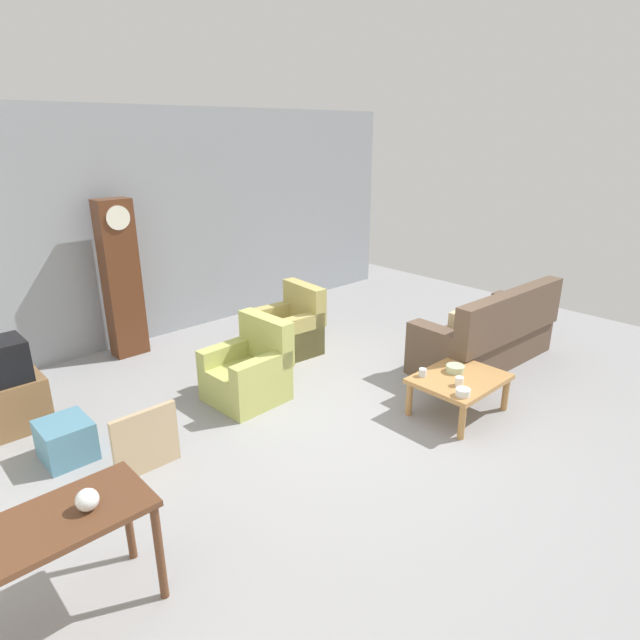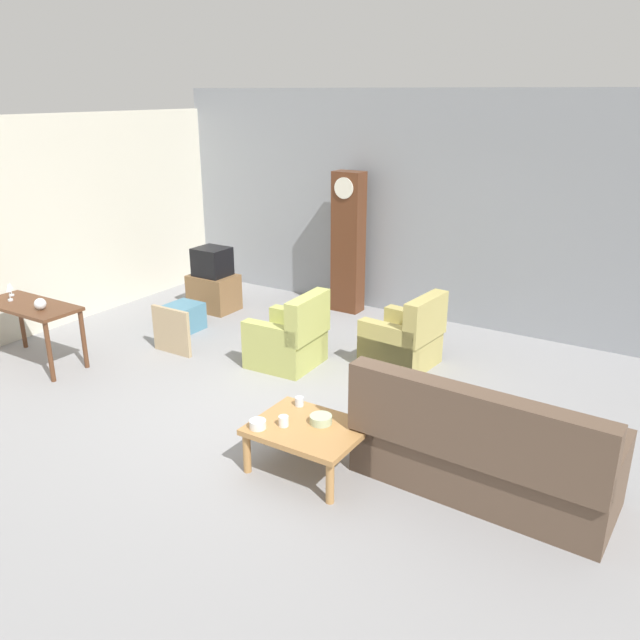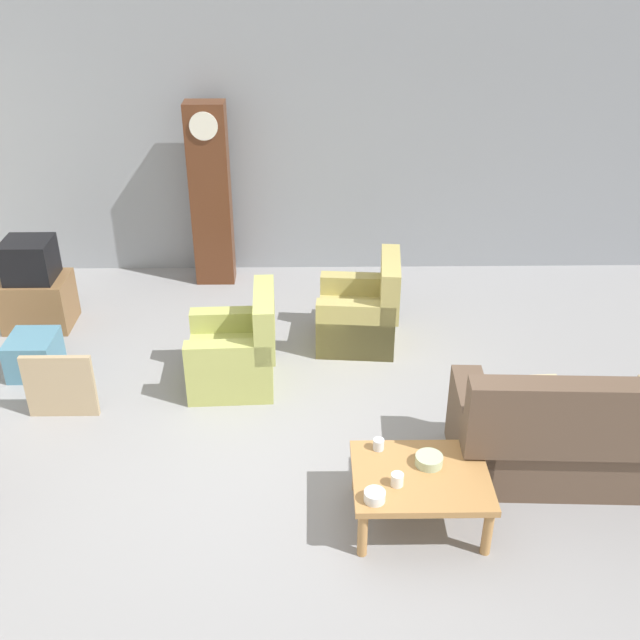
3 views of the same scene
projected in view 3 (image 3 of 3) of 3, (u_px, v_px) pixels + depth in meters
ground_plane at (301, 451)px, 6.10m from camera, size 10.40×10.40×0.00m
garage_door_wall at (302, 136)px, 8.45m from camera, size 8.40×0.16×3.20m
couch_floral at (594, 437)px, 5.69m from camera, size 2.13×0.97×1.04m
armchair_olive_near at (236, 354)px, 6.83m from camera, size 0.82×0.79×0.92m
armchair_olive_far at (361, 315)px, 7.47m from camera, size 0.85×0.83×0.92m
coffee_table_wood at (420, 481)px, 5.25m from camera, size 0.96×0.76×0.42m
grandfather_clock at (211, 195)px, 8.35m from camera, size 0.44×0.30×2.08m
tv_stand_cabinet at (38, 302)px, 7.79m from camera, size 0.68×0.52×0.54m
tv_crt at (29, 260)px, 7.56m from camera, size 0.48×0.44×0.42m
framed_picture_leaning at (60, 386)px, 6.39m from camera, size 0.60×0.05×0.60m
storage_box_blue at (34, 355)px, 7.04m from camera, size 0.43×0.47×0.37m
cup_white_porcelain at (397, 480)px, 5.10m from camera, size 0.09×0.09×0.09m
cup_blue_rimmed at (379, 444)px, 5.44m from camera, size 0.08×0.08×0.08m
bowl_white_stacked at (375, 496)px, 4.98m from camera, size 0.15×0.15×0.07m
bowl_shallow_green at (429, 460)px, 5.30m from camera, size 0.20×0.20×0.07m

